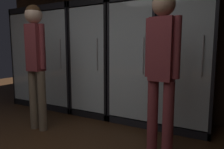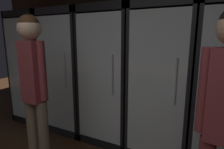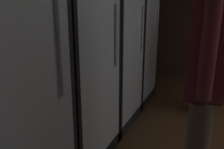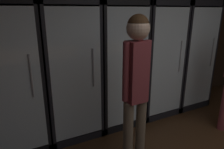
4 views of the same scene
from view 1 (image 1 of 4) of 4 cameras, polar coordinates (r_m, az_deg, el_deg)
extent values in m
cube|color=#382619|center=(3.60, 6.26, 11.24)|extent=(6.00, 0.06, 2.80)
cube|color=black|center=(4.71, -18.12, 4.71)|extent=(0.73, 0.04, 1.93)
cube|color=black|center=(4.78, -23.48, 4.50)|extent=(0.04, 0.61, 1.93)
cube|color=black|center=(4.27, -17.68, 4.48)|extent=(0.04, 0.61, 1.93)
cube|color=black|center=(4.57, -21.29, 16.01)|extent=(0.73, 0.61, 0.10)
cube|color=black|center=(4.65, -20.23, -6.83)|extent=(0.73, 0.61, 0.10)
cube|color=white|center=(4.69, -18.38, 4.69)|extent=(0.65, 0.02, 1.69)
cube|color=silver|center=(4.33, -23.70, 4.24)|extent=(0.65, 0.02, 1.69)
cylinder|color=#B2B2B7|center=(4.14, -22.15, 5.54)|extent=(0.02, 0.02, 0.50)
cube|color=silver|center=(4.63, -20.27, -5.99)|extent=(0.63, 0.53, 0.02)
cylinder|color=#336B38|center=(4.75, -22.48, -4.47)|extent=(0.07, 0.07, 0.20)
cylinder|color=#336B38|center=(4.72, -22.56, -2.90)|extent=(0.03, 0.03, 0.07)
cylinder|color=#2D2D33|center=(4.75, -22.47, -4.66)|extent=(0.08, 0.08, 0.08)
cylinder|color=gray|center=(4.60, -20.52, -4.72)|extent=(0.07, 0.07, 0.20)
cylinder|color=gray|center=(4.57, -20.61, -2.91)|extent=(0.02, 0.02, 0.09)
cylinder|color=tan|center=(4.60, -20.51, -4.91)|extent=(0.07, 0.07, 0.07)
cylinder|color=#336B38|center=(4.47, -18.37, -4.79)|extent=(0.08, 0.08, 0.23)
cylinder|color=#336B38|center=(4.44, -18.45, -2.80)|extent=(0.03, 0.03, 0.09)
cylinder|color=white|center=(4.47, -18.36, -4.94)|extent=(0.08, 0.08, 0.08)
cube|color=silver|center=(4.54, -20.58, 0.91)|extent=(0.63, 0.53, 0.02)
cylinder|color=gray|center=(4.71, -22.26, 2.39)|extent=(0.07, 0.07, 0.20)
cylinder|color=gray|center=(4.70, -22.35, 4.22)|extent=(0.02, 0.02, 0.10)
cylinder|color=tan|center=(4.71, -22.25, 2.21)|extent=(0.07, 0.07, 0.06)
cylinder|color=brown|center=(4.52, -21.02, 2.14)|extent=(0.06, 0.06, 0.19)
cylinder|color=brown|center=(4.51, -21.10, 3.78)|extent=(0.02, 0.02, 0.07)
cylinder|color=beige|center=(4.52, -21.01, 1.95)|extent=(0.07, 0.07, 0.05)
cylinder|color=#194723|center=(4.37, -18.77, 2.36)|extent=(0.06, 0.06, 0.23)
cylinder|color=#194723|center=(4.36, -18.85, 4.47)|extent=(0.02, 0.02, 0.09)
cylinder|color=#B2332D|center=(4.37, -18.77, 2.50)|extent=(0.06, 0.06, 0.07)
cube|color=silver|center=(4.52, -20.90, 7.98)|extent=(0.63, 0.53, 0.02)
cylinder|color=#194723|center=(4.65, -21.98, 9.33)|extent=(0.08, 0.08, 0.22)
cylinder|color=#194723|center=(4.66, -22.07, 11.10)|extent=(0.03, 0.03, 0.07)
cylinder|color=#B2332D|center=(4.65, -21.98, 9.25)|extent=(0.08, 0.08, 0.07)
cylinder|color=#9EAD99|center=(4.41, -19.42, 9.54)|extent=(0.07, 0.07, 0.21)
cylinder|color=#9EAD99|center=(4.42, -19.50, 11.29)|extent=(0.02, 0.02, 0.06)
cylinder|color=#2D2D33|center=(4.41, -19.42, 9.60)|extent=(0.08, 0.08, 0.06)
cube|color=black|center=(4.21, -10.99, 4.66)|extent=(0.73, 0.04, 1.93)
cube|color=black|center=(4.22, -17.10, 4.48)|extent=(0.04, 0.61, 1.93)
cube|color=black|center=(3.77, -9.65, 4.38)|extent=(0.04, 0.61, 1.93)
cube|color=black|center=(4.05, -14.00, 17.48)|extent=(0.73, 0.61, 0.10)
cube|color=black|center=(4.13, -13.20, -8.32)|extent=(0.73, 0.61, 0.10)
cube|color=white|center=(4.18, -11.25, 4.64)|extent=(0.65, 0.02, 1.69)
cube|color=silver|center=(3.77, -16.59, 4.18)|extent=(0.65, 0.02, 1.69)
cylinder|color=#B2B2B7|center=(3.60, -14.43, 5.66)|extent=(0.02, 0.02, 0.50)
cube|color=silver|center=(4.12, -13.23, -7.38)|extent=(0.63, 0.53, 0.02)
cylinder|color=#194723|center=(4.22, -14.46, -5.66)|extent=(0.07, 0.07, 0.18)
cylinder|color=#194723|center=(4.19, -14.52, -3.89)|extent=(0.02, 0.02, 0.08)
cylinder|color=#B2332D|center=(4.22, -14.46, -5.72)|extent=(0.07, 0.07, 0.05)
cylinder|color=brown|center=(4.01, -11.32, -6.05)|extent=(0.08, 0.08, 0.21)
cylinder|color=brown|center=(3.98, -11.38, -4.03)|extent=(0.03, 0.03, 0.08)
cylinder|color=white|center=(4.01, -11.32, -6.03)|extent=(0.08, 0.08, 0.05)
cube|color=silver|center=(4.03, -13.40, -1.60)|extent=(0.63, 0.53, 0.02)
cylinder|color=brown|center=(4.15, -15.68, 0.14)|extent=(0.08, 0.08, 0.21)
cylinder|color=brown|center=(4.13, -15.75, 2.17)|extent=(0.03, 0.03, 0.09)
cylinder|color=#2D2D33|center=(4.15, -15.67, -0.03)|extent=(0.08, 0.08, 0.06)
cylinder|color=brown|center=(4.05, -13.22, -0.09)|extent=(0.07, 0.07, 0.19)
cylinder|color=brown|center=(4.03, -13.28, 1.72)|extent=(0.02, 0.02, 0.07)
cylinder|color=beige|center=(4.05, -13.21, -0.47)|extent=(0.07, 0.07, 0.05)
cylinder|color=#9EAD99|center=(3.90, -10.97, -0.10)|extent=(0.06, 0.06, 0.22)
cylinder|color=#9EAD99|center=(3.88, -11.03, 2.19)|extent=(0.02, 0.02, 0.10)
cylinder|color=white|center=(3.90, -10.97, -0.18)|extent=(0.07, 0.07, 0.06)
cube|color=silver|center=(3.99, -13.58, 4.37)|extent=(0.63, 0.53, 0.02)
cylinder|color=#9EAD99|center=(4.12, -14.89, 6.13)|extent=(0.07, 0.07, 0.23)
cylinder|color=#9EAD99|center=(4.12, -14.96, 8.24)|extent=(0.02, 0.02, 0.07)
cylinder|color=#2D2D33|center=(4.12, -14.88, 5.76)|extent=(0.08, 0.08, 0.08)
cylinder|color=#194723|center=(3.84, -12.29, 5.85)|extent=(0.07, 0.07, 0.19)
cylinder|color=#194723|center=(3.84, -12.35, 7.80)|extent=(0.02, 0.02, 0.07)
cylinder|color=#2D2D33|center=(3.84, -12.29, 5.81)|extent=(0.08, 0.08, 0.07)
cube|color=silver|center=(3.99, -13.77, 10.40)|extent=(0.63, 0.53, 0.02)
cylinder|color=#194723|center=(4.12, -16.28, 11.75)|extent=(0.08, 0.08, 0.20)
cylinder|color=#194723|center=(4.13, -16.35, 13.60)|extent=(0.02, 0.02, 0.07)
cylinder|color=beige|center=(4.12, -16.28, 11.68)|extent=(0.08, 0.08, 0.08)
cylinder|color=#194723|center=(4.02, -13.47, 12.18)|extent=(0.07, 0.07, 0.23)
cylinder|color=#194723|center=(4.03, -13.54, 14.51)|extent=(0.03, 0.03, 0.09)
cylinder|color=#B2332D|center=(4.02, -13.46, 12.14)|extent=(0.08, 0.08, 0.08)
cylinder|color=#194723|center=(3.88, -11.41, 12.18)|extent=(0.06, 0.06, 0.20)
cylinder|color=#194723|center=(3.89, -11.46, 14.15)|extent=(0.02, 0.02, 0.06)
cylinder|color=#B2332D|center=(3.88, -11.41, 12.21)|extent=(0.07, 0.07, 0.07)
cube|color=black|center=(3.78, -2.09, 4.49)|extent=(0.73, 0.04, 1.93)
cube|color=black|center=(3.73, -8.90, 4.37)|extent=(0.04, 0.61, 1.93)
cube|color=black|center=(3.36, 0.54, 4.14)|extent=(0.04, 0.61, 1.93)
cube|color=black|center=(3.60, -4.58, 18.95)|extent=(0.73, 0.61, 0.10)
cube|color=black|center=(3.70, -4.28, -10.01)|extent=(0.73, 0.61, 0.10)
cube|color=white|center=(3.76, -2.32, 4.47)|extent=(0.65, 0.02, 1.69)
cube|color=silver|center=(3.29, -7.21, 4.01)|extent=(0.65, 0.02, 1.69)
cylinder|color=#B2B2B7|center=(3.14, -4.22, 5.65)|extent=(0.02, 0.02, 0.50)
cube|color=silver|center=(3.68, -4.29, -8.97)|extent=(0.63, 0.53, 0.02)
cylinder|color=gray|center=(3.75, -7.74, -6.74)|extent=(0.07, 0.07, 0.23)
cylinder|color=gray|center=(3.72, -7.78, -4.55)|extent=(0.02, 0.02, 0.06)
cylinder|color=tan|center=(3.76, -7.74, -6.92)|extent=(0.07, 0.07, 0.06)
cylinder|color=#194723|center=(3.66, -5.77, -7.10)|extent=(0.08, 0.08, 0.23)
cylinder|color=#194723|center=(3.63, -5.80, -4.81)|extent=(0.02, 0.02, 0.08)
cylinder|color=beige|center=(3.66, -5.77, -7.02)|extent=(0.08, 0.08, 0.06)
cylinder|color=#9EAD99|center=(3.62, -2.91, -7.13)|extent=(0.08, 0.08, 0.24)
cylinder|color=#9EAD99|center=(3.59, -2.93, -4.59)|extent=(0.02, 0.02, 0.09)
cylinder|color=#B2332D|center=(3.63, -2.91, -7.34)|extent=(0.08, 0.08, 0.08)
cylinder|color=#336B38|center=(3.57, -0.78, -7.57)|extent=(0.06, 0.06, 0.21)
cylinder|color=#336B38|center=(3.54, -0.78, -5.28)|extent=(0.02, 0.02, 0.08)
cylinder|color=white|center=(3.57, -0.78, -7.56)|extent=(0.07, 0.07, 0.05)
cube|color=silver|center=(3.56, -4.38, -0.30)|extent=(0.63, 0.53, 0.02)
cylinder|color=#9EAD99|center=(3.60, -6.81, 1.47)|extent=(0.07, 0.07, 0.20)
cylinder|color=#9EAD99|center=(3.58, -6.84, 3.85)|extent=(0.02, 0.02, 0.10)
cylinder|color=tan|center=(3.60, -6.80, 1.02)|extent=(0.07, 0.07, 0.06)
cylinder|color=#336B38|center=(3.45, -2.52, 1.39)|extent=(0.07, 0.07, 0.22)
cylinder|color=#336B38|center=(3.44, -2.53, 3.72)|extent=(0.02, 0.02, 0.06)
cylinder|color=white|center=(3.45, -2.51, 1.06)|extent=(0.07, 0.07, 0.07)
cube|color=silver|center=(3.53, -4.47, 8.73)|extent=(0.63, 0.53, 0.02)
cylinder|color=#194723|center=(3.63, -7.99, 10.28)|extent=(0.08, 0.08, 0.19)
cylinder|color=#194723|center=(3.64, -8.03, 12.43)|extent=(0.03, 0.03, 0.08)
cylinder|color=white|center=(3.63, -7.98, 10.08)|extent=(0.08, 0.08, 0.06)
cylinder|color=#336B38|center=(3.58, -5.43, 10.60)|extent=(0.07, 0.07, 0.22)
cylinder|color=#336B38|center=(3.59, -5.46, 12.98)|extent=(0.02, 0.02, 0.08)
cylinder|color=#2D2D33|center=(3.58, -5.43, 10.14)|extent=(0.07, 0.07, 0.09)
cylinder|color=gray|center=(3.51, -3.29, 10.51)|extent=(0.06, 0.06, 0.20)
cylinder|color=gray|center=(3.52, -3.31, 12.69)|extent=(0.02, 0.02, 0.07)
cylinder|color=tan|center=(3.51, -3.29, 10.14)|extent=(0.06, 0.06, 0.07)
cylinder|color=gray|center=(3.45, -0.60, 10.63)|extent=(0.07, 0.07, 0.21)
cylinder|color=gray|center=(3.46, -0.60, 12.91)|extent=(0.02, 0.02, 0.07)
cylinder|color=#B2332D|center=(3.45, -0.60, 10.67)|extent=(0.07, 0.07, 0.06)
cube|color=black|center=(3.47, 8.73, 4.15)|extent=(0.73, 0.04, 1.93)
cube|color=black|center=(3.34, 1.48, 4.11)|extent=(0.04, 0.61, 1.93)
cube|color=black|center=(3.09, 12.99, 3.66)|extent=(0.04, 0.61, 1.93)
cube|color=black|center=(3.27, 7.29, 20.10)|extent=(0.73, 0.61, 0.10)
cube|color=black|center=(3.38, 6.77, -11.76)|extent=(0.73, 0.61, 0.10)
cube|color=white|center=(3.44, 8.56, 4.13)|extent=(0.65, 0.02, 1.69)
cube|color=silver|center=(2.92, 4.92, 3.62)|extent=(0.65, 0.02, 1.69)
cylinder|color=#B2B2B7|center=(2.82, 8.85, 5.38)|extent=(0.02, 0.02, 0.50)
cube|color=silver|center=(3.36, 6.79, -10.63)|extent=(0.63, 0.53, 0.02)
cylinder|color=#194723|center=(3.43, 3.19, -8.13)|extent=(0.07, 0.07, 0.22)
cylinder|color=#194723|center=(3.39, 3.21, -5.83)|extent=(0.02, 0.02, 0.06)
cylinder|color=beige|center=(3.43, 3.19, -8.41)|extent=(0.07, 0.07, 0.06)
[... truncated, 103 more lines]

